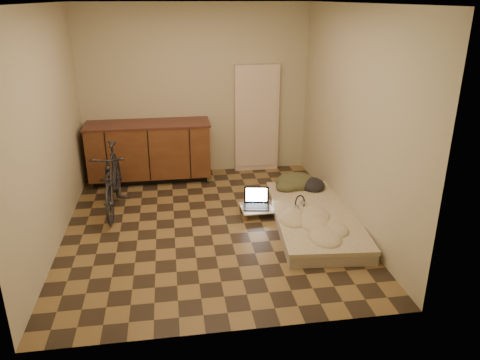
{
  "coord_description": "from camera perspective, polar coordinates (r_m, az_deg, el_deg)",
  "views": [
    {
      "loc": [
        -0.42,
        -5.22,
        2.67
      ],
      "look_at": [
        0.4,
        0.1,
        0.55
      ],
      "focal_mm": 35.0,
      "sensor_mm": 36.0,
      "label": 1
    }
  ],
  "objects": [
    {
      "name": "futon",
      "position": [
        5.93,
        9.06,
        -4.59
      ],
      "size": [
        1.16,
        2.12,
        0.18
      ],
      "rotation": [
        0.0,
        0.0,
        -0.09
      ],
      "color": "#ADA08A",
      "rests_on": "ground"
    },
    {
      "name": "room_shell",
      "position": [
        5.41,
        -4.05,
        6.8
      ],
      "size": [
        3.5,
        4.0,
        2.6
      ],
      "color": "brown",
      "rests_on": "ground"
    },
    {
      "name": "laptop",
      "position": [
        6.13,
        2.01,
        -2.75
      ],
      "size": [
        0.37,
        0.35,
        0.23
      ],
      "rotation": [
        0.0,
        0.0,
        -0.18
      ],
      "color": "black",
      "rests_on": "lap_desk"
    },
    {
      "name": "headphones",
      "position": [
        5.95,
        7.33,
        -2.69
      ],
      "size": [
        0.29,
        0.29,
        0.14
      ],
      "primitive_type": null,
      "rotation": [
        0.0,
        0.0,
        0.66
      ],
      "color": "black",
      "rests_on": "futon"
    },
    {
      "name": "bicycle",
      "position": [
        6.31,
        -15.29,
        0.45
      ],
      "size": [
        0.46,
        1.5,
        0.97
      ],
      "primitive_type": "imported",
      "rotation": [
        0.0,
        0.0,
        -0.01
      ],
      "color": "black",
      "rests_on": "ground"
    },
    {
      "name": "mouse",
      "position": [
        6.18,
        4.71,
        -2.96
      ],
      "size": [
        0.07,
        0.1,
        0.03
      ],
      "primitive_type": "ellipsoid",
      "rotation": [
        0.0,
        0.0,
        0.23
      ],
      "color": "white",
      "rests_on": "lap_desk"
    },
    {
      "name": "clothing_pile",
      "position": [
        6.6,
        7.35,
        0.28
      ],
      "size": [
        0.65,
        0.56,
        0.24
      ],
      "primitive_type": null,
      "rotation": [
        0.0,
        0.0,
        -0.09
      ],
      "color": "#404327",
      "rests_on": "futon"
    },
    {
      "name": "cabinets",
      "position": [
        7.27,
        -10.96,
        3.47
      ],
      "size": [
        1.84,
        0.62,
        0.91
      ],
      "color": "black",
      "rests_on": "ground"
    },
    {
      "name": "lap_desk",
      "position": [
        6.14,
        3.0,
        -3.36
      ],
      "size": [
        0.63,
        0.41,
        0.1
      ],
      "rotation": [
        0.0,
        0.0,
        0.02
      ],
      "color": "brown",
      "rests_on": "ground"
    },
    {
      "name": "appliance_panel",
      "position": [
        7.51,
        2.04,
        7.48
      ],
      "size": [
        0.7,
        0.1,
        1.7
      ],
      "primitive_type": "cube",
      "color": "beige",
      "rests_on": "ground"
    }
  ]
}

